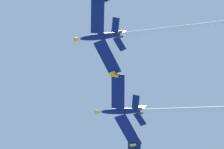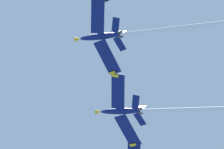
{
  "view_description": "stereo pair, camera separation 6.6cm",
  "coord_description": "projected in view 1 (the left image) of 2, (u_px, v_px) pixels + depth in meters",
  "views": [
    {
      "loc": [
        44.21,
        -2.79,
        1.63
      ],
      "look_at": [
        19.35,
        12.24,
        110.36
      ],
      "focal_mm": 73.25,
      "sensor_mm": 36.0,
      "label": 1
    },
    {
      "loc": [
        44.18,
        -2.84,
        1.63
      ],
      "look_at": [
        19.35,
        12.24,
        110.36
      ],
      "focal_mm": 73.25,
      "sensor_mm": 36.0,
      "label": 2
    }
  ],
  "objects": [
    {
      "name": "jet_inner_left",
      "position": [
        132.0,
        33.0,
        105.23
      ],
      "size": [
        34.18,
        35.08,
        27.19
      ],
      "color": "navy"
    },
    {
      "name": "jet_centre",
      "position": [
        157.0,
        110.0,
        108.62
      ],
      "size": [
        33.71,
        33.61,
        26.75
      ],
      "color": "navy"
    }
  ]
}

